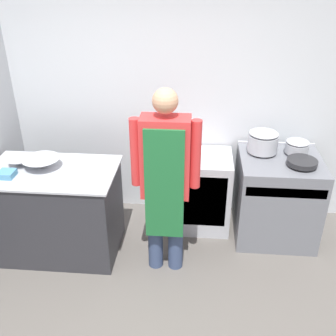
# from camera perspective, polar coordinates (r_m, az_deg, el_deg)

# --- Properties ---
(wall_back) EXTENTS (8.00, 0.05, 2.70)m
(wall_back) POSITION_cam_1_polar(r_m,az_deg,el_deg) (4.24, -0.38, 10.16)
(wall_back) COLOR silver
(wall_back) RESTS_ON ground_plane
(prep_counter) EXTENTS (1.23, 0.76, 0.91)m
(prep_counter) POSITION_cam_1_polar(r_m,az_deg,el_deg) (4.06, -15.80, -6.00)
(prep_counter) COLOR #2D2D33
(prep_counter) RESTS_ON ground_plane
(stove) EXTENTS (0.81, 0.76, 0.92)m
(stove) POSITION_cam_1_polar(r_m,az_deg,el_deg) (4.28, 15.41, -4.12)
(stove) COLOR slate
(stove) RESTS_ON ground_plane
(fridge_unit) EXTENTS (0.72, 0.58, 0.84)m
(fridge_unit) POSITION_cam_1_polar(r_m,az_deg,el_deg) (4.31, 4.20, -3.30)
(fridge_unit) COLOR silver
(fridge_unit) RESTS_ON ground_plane
(person_cook) EXTENTS (0.60, 0.24, 1.78)m
(person_cook) POSITION_cam_1_polar(r_m,az_deg,el_deg) (3.38, -0.38, -1.11)
(person_cook) COLOR #38476B
(person_cook) RESTS_ON ground_plane
(mixing_bowl) EXTENTS (0.35, 0.35, 0.10)m
(mixing_bowl) POSITION_cam_1_polar(r_m,az_deg,el_deg) (3.88, -17.89, 0.69)
(mixing_bowl) COLOR #B2B5BC
(mixing_bowl) RESTS_ON prep_counter
(small_bowl) EXTENTS (0.23, 0.23, 0.07)m
(small_bowl) POSITION_cam_1_polar(r_m,az_deg,el_deg) (4.01, -20.79, 0.85)
(small_bowl) COLOR #B2B5BC
(small_bowl) RESTS_ON prep_counter
(plastic_tub) EXTENTS (0.14, 0.14, 0.06)m
(plastic_tub) POSITION_cam_1_polar(r_m,az_deg,el_deg) (3.84, -22.37, -0.81)
(plastic_tub) COLOR teal
(plastic_tub) RESTS_ON prep_counter
(stock_pot) EXTENTS (0.30, 0.30, 0.22)m
(stock_pot) POSITION_cam_1_polar(r_m,az_deg,el_deg) (4.09, 13.63, 3.83)
(stock_pot) COLOR #B2B5BC
(stock_pot) RESTS_ON stove
(saute_pan) EXTENTS (0.29, 0.29, 0.05)m
(saute_pan) POSITION_cam_1_polar(r_m,az_deg,el_deg) (3.97, 18.89, 0.82)
(saute_pan) COLOR #262628
(saute_pan) RESTS_ON stove
(sauce_pot) EXTENTS (0.24, 0.24, 0.14)m
(sauce_pot) POSITION_cam_1_polar(r_m,az_deg,el_deg) (4.18, 18.24, 3.03)
(sauce_pot) COLOR #B2B5BC
(sauce_pot) RESTS_ON stove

